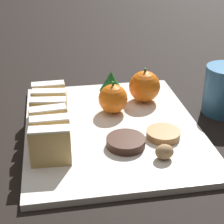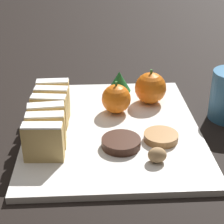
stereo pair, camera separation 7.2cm
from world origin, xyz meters
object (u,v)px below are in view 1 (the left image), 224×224
walnut (164,152)px  chocolate_cookie (126,142)px  orange_near (145,86)px  orange_far (113,99)px

walnut → chocolate_cookie: bearing=138.9°
chocolate_cookie → orange_near: bearing=66.3°
orange_far → orange_near: bearing=28.4°
chocolate_cookie → walnut: bearing=-41.1°
orange_far → walnut: 0.19m
orange_far → chocolate_cookie: size_ratio=0.98×
orange_near → chocolate_cookie: 0.19m
orange_near → walnut: size_ratio=2.40×
orange_far → walnut: (0.06, -0.18, -0.02)m
walnut → orange_far: bearing=107.2°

